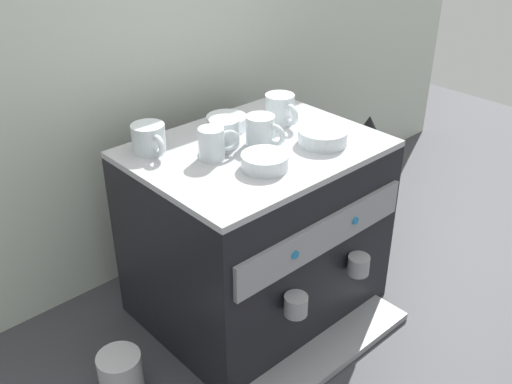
% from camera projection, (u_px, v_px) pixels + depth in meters
% --- Properties ---
extents(ground_plane, '(4.00, 4.00, 0.00)m').
position_uv_depth(ground_plane, '(256.00, 301.00, 1.71)').
color(ground_plane, '#38383D').
extents(tiled_backsplash_wall, '(2.80, 0.03, 1.15)m').
position_uv_depth(tiled_backsplash_wall, '(164.00, 77.00, 1.67)').
color(tiled_backsplash_wall, silver).
rests_on(tiled_backsplash_wall, ground_plane).
extents(espresso_machine, '(0.60, 0.57, 0.49)m').
position_uv_depth(espresso_machine, '(257.00, 231.00, 1.58)').
color(espresso_machine, black).
rests_on(espresso_machine, ground_plane).
extents(ceramic_cup_0, '(0.09, 0.10, 0.07)m').
position_uv_depth(ceramic_cup_0, '(224.00, 132.00, 1.46)').
color(ceramic_cup_0, silver).
rests_on(ceramic_cup_0, espresso_machine).
extents(ceramic_cup_1, '(0.07, 0.11, 0.08)m').
position_uv_depth(ceramic_cup_1, '(261.00, 131.00, 1.45)').
color(ceramic_cup_1, silver).
rests_on(ceramic_cup_1, espresso_machine).
extents(ceramic_cup_2, '(0.08, 0.12, 0.08)m').
position_uv_depth(ceramic_cup_2, '(281.00, 109.00, 1.57)').
color(ceramic_cup_2, silver).
rests_on(ceramic_cup_2, espresso_machine).
extents(ceramic_cup_3, '(0.08, 0.12, 0.07)m').
position_uv_depth(ceramic_cup_3, '(149.00, 139.00, 1.42)').
color(ceramic_cup_3, silver).
rests_on(ceramic_cup_3, espresso_machine).
extents(ceramic_cup_4, '(0.10, 0.06, 0.08)m').
position_uv_depth(ceramic_cup_4, '(213.00, 143.00, 1.39)').
color(ceramic_cup_4, silver).
rests_on(ceramic_cup_4, espresso_machine).
extents(ceramic_bowl_0, '(0.12, 0.12, 0.04)m').
position_uv_depth(ceramic_bowl_0, '(323.00, 137.00, 1.47)').
color(ceramic_bowl_0, silver).
rests_on(ceramic_bowl_0, espresso_machine).
extents(ceramic_bowl_1, '(0.11, 0.11, 0.04)m').
position_uv_depth(ceramic_bowl_1, '(227.00, 123.00, 1.55)').
color(ceramic_bowl_1, silver).
rests_on(ceramic_bowl_1, espresso_machine).
extents(ceramic_bowl_2, '(0.11, 0.11, 0.03)m').
position_uv_depth(ceramic_bowl_2, '(265.00, 162.00, 1.35)').
color(ceramic_bowl_2, silver).
rests_on(ceramic_bowl_2, espresso_machine).
extents(coffee_grinder, '(0.16, 0.16, 0.41)m').
position_uv_depth(coffee_grinder, '(364.00, 176.00, 1.95)').
color(coffee_grinder, '#333338').
rests_on(coffee_grinder, ground_plane).
extents(milk_pitcher, '(0.10, 0.10, 0.11)m').
position_uv_depth(milk_pitcher, '(121.00, 374.00, 1.40)').
color(milk_pitcher, '#B7B7BC').
rests_on(milk_pitcher, ground_plane).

